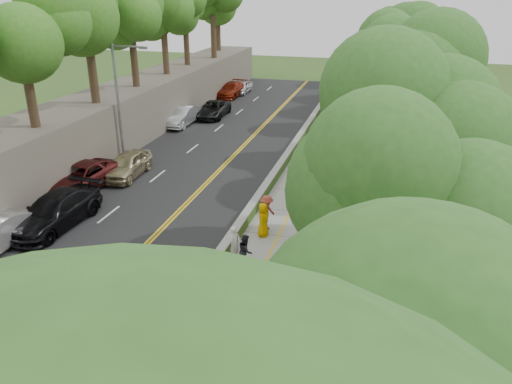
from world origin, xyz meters
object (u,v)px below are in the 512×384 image
object	(u,v)px
streetlight	(121,96)
construction_barrel	(344,164)
person_far	(328,142)
car_2	(80,177)
concrete_block	(270,322)
painter_0	(263,220)
signpost	(182,305)

from	to	relation	value
streetlight	construction_barrel	distance (m)	15.43
person_far	construction_barrel	bearing A→B (deg)	133.42
construction_barrel	car_2	world-z (taller)	car_2
streetlight	concrete_block	xyz separation A→B (m)	(14.01, -15.25, -4.16)
construction_barrel	concrete_block	world-z (taller)	construction_barrel
person_far	streetlight	bearing A→B (deg)	42.27
streetlight	concrete_block	bearing A→B (deg)	-47.42
construction_barrel	painter_0	size ratio (longest dim) A/B	0.60
streetlight	construction_barrel	xyz separation A→B (m)	(14.74, 2.00, -4.08)
streetlight	car_2	distance (m)	6.52
streetlight	concrete_block	distance (m)	21.13
streetlight	signpost	world-z (taller)	streetlight
streetlight	painter_0	size ratio (longest dim) A/B	4.64
painter_0	concrete_block	bearing A→B (deg)	-165.42
signpost	person_far	xyz separation A→B (m)	(1.75, 22.44, -1.04)
car_2	painter_0	distance (m)	12.38
construction_barrel	car_2	bearing A→B (deg)	-153.88
streetlight	person_far	xyz separation A→B (m)	(13.26, 5.42, -3.72)
concrete_block	painter_0	distance (m)	7.42
signpost	painter_0	size ratio (longest dim) A/B	1.80
construction_barrel	concrete_block	xyz separation A→B (m)	(-0.73, -17.25, -0.09)
streetlight	signpost	size ratio (longest dim) A/B	2.58
painter_0	streetlight	bearing A→B (deg)	53.73
car_2	person_far	distance (m)	17.16
concrete_block	car_2	size ratio (longest dim) A/B	0.22
signpost	concrete_block	bearing A→B (deg)	35.21
signpost	construction_barrel	size ratio (longest dim) A/B	3.01
person_far	signpost	bearing A→B (deg)	105.57
construction_barrel	painter_0	distance (m)	10.54
streetlight	signpost	bearing A→B (deg)	-55.92
concrete_block	painter_0	bearing A→B (deg)	106.48
painter_0	car_2	bearing A→B (deg)	74.79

